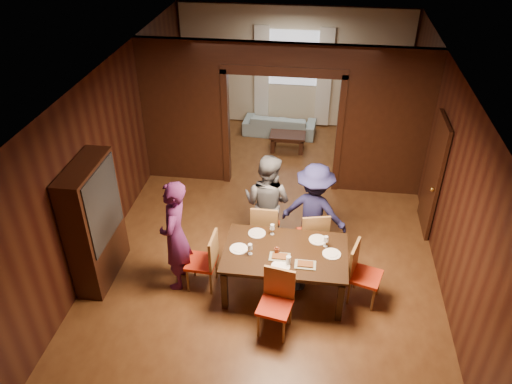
# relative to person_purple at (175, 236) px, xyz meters

# --- Properties ---
(floor) EXTENTS (9.00, 9.00, 0.00)m
(floor) POSITION_rel_person_purple_xyz_m (1.29, 1.51, -0.91)
(floor) COLOR #4F2C16
(floor) RESTS_ON ground
(ceiling) EXTENTS (5.50, 9.00, 0.02)m
(ceiling) POSITION_rel_person_purple_xyz_m (1.29, 1.51, 1.99)
(ceiling) COLOR silver
(ceiling) RESTS_ON room_walls
(room_walls) EXTENTS (5.52, 9.01, 2.90)m
(room_walls) POSITION_rel_person_purple_xyz_m (1.29, 3.40, 0.60)
(room_walls) COLOR black
(room_walls) RESTS_ON floor
(person_purple) EXTENTS (0.46, 0.68, 1.81)m
(person_purple) POSITION_rel_person_purple_xyz_m (0.00, 0.00, 0.00)
(person_purple) COLOR #521C4E
(person_purple) RESTS_ON floor
(person_grey) EXTENTS (1.03, 0.92, 1.74)m
(person_grey) POSITION_rel_person_purple_xyz_m (1.25, 1.09, -0.03)
(person_grey) COLOR #4D4F53
(person_grey) RESTS_ON floor
(person_navy) EXTENTS (1.21, 0.88, 1.68)m
(person_navy) POSITION_rel_person_purple_xyz_m (2.01, 1.00, -0.07)
(person_navy) COLOR #1B1B43
(person_navy) RESTS_ON floor
(sofa) EXTENTS (1.76, 0.78, 0.50)m
(sofa) POSITION_rel_person_purple_xyz_m (1.05, 5.36, -0.66)
(sofa) COLOR #8BA9B6
(sofa) RESTS_ON floor
(serving_bowl) EXTENTS (0.34, 0.34, 0.08)m
(serving_bowl) POSITION_rel_person_purple_xyz_m (1.79, 0.13, -0.11)
(serving_bowl) COLOR black
(serving_bowl) RESTS_ON dining_table
(dining_table) EXTENTS (1.82, 1.13, 0.76)m
(dining_table) POSITION_rel_person_purple_xyz_m (1.64, 0.03, -0.53)
(dining_table) COLOR black
(dining_table) RESTS_ON floor
(coffee_table) EXTENTS (0.80, 0.50, 0.40)m
(coffee_table) POSITION_rel_person_purple_xyz_m (1.31, 4.56, -0.71)
(coffee_table) COLOR black
(coffee_table) RESTS_ON floor
(chair_left) EXTENTS (0.46, 0.46, 0.97)m
(chair_left) POSITION_rel_person_purple_xyz_m (0.37, -0.02, -0.42)
(chair_left) COLOR red
(chair_left) RESTS_ON floor
(chair_right) EXTENTS (0.55, 0.55, 0.97)m
(chair_right) POSITION_rel_person_purple_xyz_m (2.83, 0.00, -0.42)
(chair_right) COLOR red
(chair_right) RESTS_ON floor
(chair_far_l) EXTENTS (0.44, 0.44, 0.97)m
(chair_far_l) POSITION_rel_person_purple_xyz_m (1.23, 0.95, -0.42)
(chair_far_l) COLOR #C73D12
(chair_far_l) RESTS_ON floor
(chair_far_r) EXTENTS (0.53, 0.53, 0.97)m
(chair_far_r) POSITION_rel_person_purple_xyz_m (2.01, 0.86, -0.42)
(chair_far_r) COLOR red
(chair_far_r) RESTS_ON floor
(chair_near) EXTENTS (0.51, 0.51, 0.97)m
(chair_near) POSITION_rel_person_purple_xyz_m (1.57, -0.78, -0.42)
(chair_near) COLOR red
(chair_near) RESTS_ON floor
(hutch) EXTENTS (0.40, 1.20, 2.00)m
(hutch) POSITION_rel_person_purple_xyz_m (-1.24, 0.01, 0.09)
(hutch) COLOR black
(hutch) RESTS_ON floor
(door_right) EXTENTS (0.06, 0.90, 2.10)m
(door_right) POSITION_rel_person_purple_xyz_m (3.99, 2.01, 0.14)
(door_right) COLOR black
(door_right) RESTS_ON floor
(window_far) EXTENTS (1.20, 0.03, 1.30)m
(window_far) POSITION_rel_person_purple_xyz_m (1.29, 5.95, 0.79)
(window_far) COLOR silver
(window_far) RESTS_ON back_wall
(curtain_left) EXTENTS (0.35, 0.06, 2.40)m
(curtain_left) POSITION_rel_person_purple_xyz_m (0.54, 5.91, 0.34)
(curtain_left) COLOR white
(curtain_left) RESTS_ON back_wall
(curtain_right) EXTENTS (0.35, 0.06, 2.40)m
(curtain_right) POSITION_rel_person_purple_xyz_m (2.04, 5.91, 0.34)
(curtain_right) COLOR white
(curtain_right) RESTS_ON back_wall
(plate_left) EXTENTS (0.27, 0.27, 0.01)m
(plate_left) POSITION_rel_person_purple_xyz_m (0.95, -0.00, -0.14)
(plate_left) COLOR white
(plate_left) RESTS_ON dining_table
(plate_far_l) EXTENTS (0.27, 0.27, 0.01)m
(plate_far_l) POSITION_rel_person_purple_xyz_m (1.17, 0.40, -0.14)
(plate_far_l) COLOR silver
(plate_far_l) RESTS_ON dining_table
(plate_far_r) EXTENTS (0.27, 0.27, 0.01)m
(plate_far_r) POSITION_rel_person_purple_xyz_m (2.10, 0.37, -0.14)
(plate_far_r) COLOR silver
(plate_far_r) RESTS_ON dining_table
(plate_right) EXTENTS (0.27, 0.27, 0.01)m
(plate_right) POSITION_rel_person_purple_xyz_m (2.31, 0.06, -0.14)
(plate_right) COLOR white
(plate_right) RESTS_ON dining_table
(plate_near) EXTENTS (0.27, 0.27, 0.01)m
(plate_near) POSITION_rel_person_purple_xyz_m (1.60, -0.30, -0.14)
(plate_near) COLOR white
(plate_near) RESTS_ON dining_table
(platter_a) EXTENTS (0.30, 0.20, 0.04)m
(platter_a) POSITION_rel_person_purple_xyz_m (1.57, -0.11, -0.13)
(platter_a) COLOR gray
(platter_a) RESTS_ON dining_table
(platter_b) EXTENTS (0.30, 0.20, 0.04)m
(platter_b) POSITION_rel_person_purple_xyz_m (1.94, -0.23, -0.13)
(platter_b) COLOR gray
(platter_b) RESTS_ON dining_table
(wineglass_left) EXTENTS (0.08, 0.08, 0.18)m
(wineglass_left) POSITION_rel_person_purple_xyz_m (1.13, -0.09, -0.06)
(wineglass_left) COLOR silver
(wineglass_left) RESTS_ON dining_table
(wineglass_far) EXTENTS (0.08, 0.08, 0.18)m
(wineglass_far) POSITION_rel_person_purple_xyz_m (1.40, 0.42, -0.06)
(wineglass_far) COLOR white
(wineglass_far) RESTS_ON dining_table
(wineglass_right) EXTENTS (0.08, 0.08, 0.18)m
(wineglass_right) POSITION_rel_person_purple_xyz_m (2.21, 0.24, -0.06)
(wineglass_right) COLOR silver
(wineglass_right) RESTS_ON dining_table
(tumbler) EXTENTS (0.07, 0.07, 0.14)m
(tumbler) POSITION_rel_person_purple_xyz_m (1.70, -0.23, -0.08)
(tumbler) COLOR white
(tumbler) RESTS_ON dining_table
(condiment_jar) EXTENTS (0.08, 0.08, 0.11)m
(condiment_jar) POSITION_rel_person_purple_xyz_m (1.51, -0.02, -0.09)
(condiment_jar) COLOR #522313
(condiment_jar) RESTS_ON dining_table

